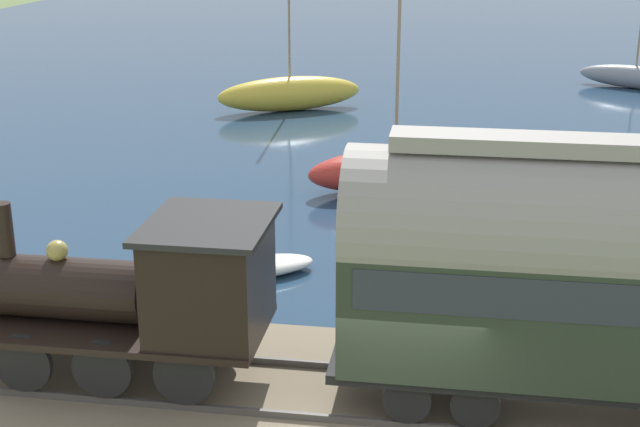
{
  "coord_description": "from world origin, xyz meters",
  "views": [
    {
      "loc": [
        -11.64,
        -0.65,
        8.18
      ],
      "look_at": [
        7.49,
        2.32,
        1.62
      ],
      "focal_mm": 50.0,
      "sensor_mm": 36.0,
      "label": 1
    }
  ],
  "objects": [
    {
      "name": "sailboat_gray",
      "position": [
        33.47,
        -9.22,
        0.58
      ],
      "size": [
        3.41,
        5.39,
        5.89
      ],
      "rotation": [
        0.0,
        0.0,
        -0.46
      ],
      "color": "gray",
      "rests_on": "harbor_water"
    },
    {
      "name": "sailboat_red",
      "position": [
        14.84,
        1.12,
        0.69
      ],
      "size": [
        3.96,
        5.78,
        7.18
      ],
      "rotation": [
        0.0,
        0.0,
        0.45
      ],
      "color": "#B72D23",
      "rests_on": "harbor_water"
    },
    {
      "name": "rowboat_mid_harbor",
      "position": [
        5.98,
        -0.73,
        0.17
      ],
      "size": [
        2.4,
        2.84,
        0.31
      ],
      "rotation": [
        0.0,
        0.0,
        0.61
      ],
      "color": "beige",
      "rests_on": "harbor_water"
    },
    {
      "name": "passenger_coach",
      "position": [
        1.31,
        -3.03,
        3.11
      ],
      "size": [
        2.29,
        8.32,
        4.41
      ],
      "color": "black",
      "rests_on": "rail_embankment"
    },
    {
      "name": "steam_locomotive",
      "position": [
        1.31,
        4.26,
        2.28
      ],
      "size": [
        2.31,
        5.56,
        2.95
      ],
      "color": "black",
      "rests_on": "rail_embankment"
    },
    {
      "name": "rowboat_off_pier",
      "position": [
        7.53,
        3.75,
        0.21
      ],
      "size": [
        2.2,
        2.78,
        0.4
      ],
      "rotation": [
        0.0,
        0.0,
        0.51
      ],
      "color": "silver",
      "rests_on": "harbor_water"
    },
    {
      "name": "harbor_water",
      "position": [
        44.09,
        0.0,
        0.0
      ],
      "size": [
        80.0,
        80.0,
        0.01
      ],
      "color": "navy",
      "rests_on": "ground"
    },
    {
      "name": "rowboat_far_out",
      "position": [
        9.67,
        -0.92,
        0.17
      ],
      "size": [
        1.06,
        2.83,
        0.33
      ],
      "rotation": [
        0.0,
        0.0,
        0.07
      ],
      "color": "silver",
      "rests_on": "harbor_water"
    },
    {
      "name": "rail_embankment",
      "position": [
        1.31,
        0.0,
        0.29
      ],
      "size": [
        4.96,
        56.0,
        0.69
      ],
      "color": "#84755B",
      "rests_on": "ground"
    },
    {
      "name": "sailboat_yellow",
      "position": [
        25.82,
        6.49,
        0.77
      ],
      "size": [
        4.39,
        6.36,
        9.04
      ],
      "rotation": [
        0.0,
        0.0,
        0.5
      ],
      "color": "gold",
      "rests_on": "harbor_water"
    }
  ]
}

